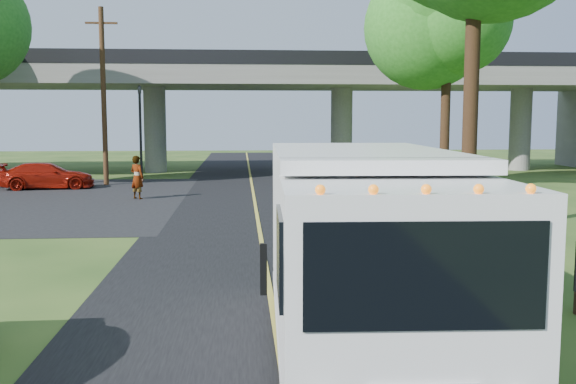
{
  "coord_description": "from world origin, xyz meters",
  "views": [
    {
      "loc": [
        -0.55,
        -9.54,
        3.43
      ],
      "look_at": [
        0.62,
        6.32,
        1.6
      ],
      "focal_mm": 40.0,
      "sensor_mm": 36.0,
      "label": 1
    }
  ],
  "objects": [
    {
      "name": "road",
      "position": [
        0.0,
        10.0,
        0.01
      ],
      "size": [
        7.0,
        90.0,
        0.02
      ],
      "primitive_type": "cube",
      "color": "black",
      "rests_on": "ground"
    },
    {
      "name": "ground",
      "position": [
        0.0,
        0.0,
        0.0
      ],
      "size": [
        120.0,
        120.0,
        0.0
      ],
      "primitive_type": "plane",
      "color": "#254217",
      "rests_on": "ground"
    },
    {
      "name": "pedestrian",
      "position": [
        -4.96,
        17.97,
        0.93
      ],
      "size": [
        0.81,
        0.76,
        1.87
      ],
      "primitive_type": "imported",
      "rotation": [
        0.0,
        0.0,
        2.51
      ],
      "color": "gray",
      "rests_on": "ground"
    },
    {
      "name": "utility_pole",
      "position": [
        -7.5,
        24.0,
        4.59
      ],
      "size": [
        1.6,
        0.26,
        9.0
      ],
      "color": "#472D19",
      "rests_on": "ground"
    },
    {
      "name": "overpass",
      "position": [
        0.0,
        32.0,
        4.56
      ],
      "size": [
        54.0,
        10.0,
        7.3
      ],
      "color": "slate",
      "rests_on": "ground"
    },
    {
      "name": "lane_line",
      "position": [
        0.0,
        10.0,
        0.03
      ],
      "size": [
        0.12,
        90.0,
        0.01
      ],
      "primitive_type": "cube",
      "color": "gold",
      "rests_on": "road"
    },
    {
      "name": "tree_right_far",
      "position": [
        9.21,
        19.84,
        8.3
      ],
      "size": [
        5.77,
        5.67,
        10.99
      ],
      "color": "#382314",
      "rests_on": "ground"
    },
    {
      "name": "step_van",
      "position": [
        1.22,
        -0.65,
        1.61
      ],
      "size": [
        2.83,
        7.15,
        2.96
      ],
      "rotation": [
        0.0,
        0.0,
        -0.03
      ],
      "color": "white",
      "rests_on": "ground"
    },
    {
      "name": "traffic_signal",
      "position": [
        -6.0,
        26.0,
        3.2
      ],
      "size": [
        0.18,
        0.22,
        5.2
      ],
      "color": "black",
      "rests_on": "ground"
    },
    {
      "name": "red_sedan",
      "position": [
        -10.02,
        22.43,
        0.65
      ],
      "size": [
        4.67,
        2.45,
        1.29
      ],
      "primitive_type": "imported",
      "rotation": [
        0.0,
        0.0,
        1.72
      ],
      "color": "#941409",
      "rests_on": "ground"
    }
  ]
}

